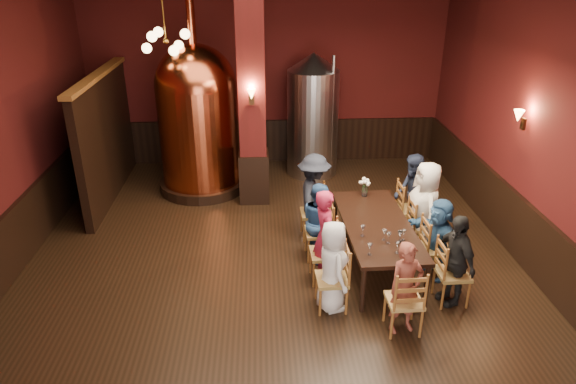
{
  "coord_description": "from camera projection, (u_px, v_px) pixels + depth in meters",
  "views": [
    {
      "loc": [
        -0.14,
        -6.61,
        4.45
      ],
      "look_at": [
        0.23,
        0.2,
        1.33
      ],
      "focal_mm": 32.0,
      "sensor_mm": 36.0,
      "label": 1
    }
  ],
  "objects": [
    {
      "name": "column",
      "position": [
        252.0,
        89.0,
        9.46
      ],
      "size": [
        0.58,
        0.58,
        4.5
      ],
      "primitive_type": "cube",
      "color": "#430E0F",
      "rests_on": "ground"
    },
    {
      "name": "person_2",
      "position": [
        319.0,
        221.0,
        8.13
      ],
      "size": [
        0.52,
        0.7,
        1.3
      ],
      "primitive_type": "imported",
      "rotation": [
        0.0,
        0.0,
        1.95
      ],
      "color": "#264B81",
      "rests_on": "ground"
    },
    {
      "name": "chair_0",
      "position": [
        332.0,
        279.0,
        7.0
      ],
      "size": [
        0.47,
        0.47,
        0.92
      ],
      "primitive_type": null,
      "rotation": [
        0.0,
        0.0,
        -1.54
      ],
      "color": "brown",
      "rests_on": "ground"
    },
    {
      "name": "chair_7",
      "position": [
        410.0,
        209.0,
        8.94
      ],
      "size": [
        0.47,
        0.47,
        0.92
      ],
      "primitive_type": null,
      "rotation": [
        0.0,
        0.0,
        1.6
      ],
      "color": "brown",
      "rests_on": "ground"
    },
    {
      "name": "chair_3",
      "position": [
        313.0,
        213.0,
        8.81
      ],
      "size": [
        0.47,
        0.47,
        0.92
      ],
      "primitive_type": null,
      "rotation": [
        0.0,
        0.0,
        -1.54
      ],
      "color": "brown",
      "rests_on": "ground"
    },
    {
      "name": "wainscot_left",
      "position": [
        2.0,
        256.0,
        7.46
      ],
      "size": [
        0.08,
        9.9,
        1.0
      ],
      "primitive_type": "cube",
      "color": "black",
      "rests_on": "ground"
    },
    {
      "name": "person_5",
      "position": [
        438.0,
        238.0,
        7.66
      ],
      "size": [
        0.77,
        1.24,
        1.27
      ],
      "primitive_type": "imported",
      "rotation": [
        0.0,
        0.0,
        5.08
      ],
      "color": "#2A517E",
      "rests_on": "ground"
    },
    {
      "name": "steel_vessel",
      "position": [
        313.0,
        115.0,
        11.13
      ],
      "size": [
        1.23,
        1.23,
        2.67
      ],
      "rotation": [
        0.0,
        0.0,
        0.12
      ],
      "color": "#B2B2B7",
      "rests_on": "ground"
    },
    {
      "name": "wine_glass_5",
      "position": [
        400.0,
        237.0,
        7.28
      ],
      "size": [
        0.07,
        0.07,
        0.17
      ],
      "primitive_type": null,
      "color": "white",
      "rests_on": "dining_table"
    },
    {
      "name": "wainscot_back",
      "position": [
        267.0,
        141.0,
        12.16
      ],
      "size": [
        7.9,
        0.08,
        1.0
      ],
      "primitive_type": "cube",
      "color": "black",
      "rests_on": "ground"
    },
    {
      "name": "wine_glass_3",
      "position": [
        400.0,
        236.0,
        7.31
      ],
      "size": [
        0.07,
        0.07,
        0.17
      ],
      "primitive_type": null,
      "color": "white",
      "rests_on": "dining_table"
    },
    {
      "name": "person_8",
      "position": [
        406.0,
        288.0,
        6.49
      ],
      "size": [
        0.53,
        0.41,
        1.28
      ],
      "primitive_type": "imported",
      "rotation": [
        0.0,
        0.0,
        6.54
      ],
      "color": "brown",
      "rests_on": "ground"
    },
    {
      "name": "wine_glass_4",
      "position": [
        388.0,
        238.0,
        7.26
      ],
      "size": [
        0.07,
        0.07,
        0.17
      ],
      "primitive_type": null,
      "color": "white",
      "rests_on": "dining_table"
    },
    {
      "name": "person_1",
      "position": [
        325.0,
        237.0,
        7.49
      ],
      "size": [
        0.43,
        0.59,
        1.48
      ],
      "primitive_type": "imported",
      "rotation": [
        0.0,
        0.0,
        1.72
      ],
      "color": "#AA1D3D",
      "rests_on": "ground"
    },
    {
      "name": "chair_1",
      "position": [
        325.0,
        253.0,
        7.61
      ],
      "size": [
        0.47,
        0.47,
        0.92
      ],
      "primitive_type": null,
      "rotation": [
        0.0,
        0.0,
        -1.54
      ],
      "color": "brown",
      "rests_on": "ground"
    },
    {
      "name": "chair_5",
      "position": [
        436.0,
        248.0,
        7.73
      ],
      "size": [
        0.47,
        0.47,
        0.92
      ],
      "primitive_type": null,
      "rotation": [
        0.0,
        0.0,
        1.6
      ],
      "color": "brown",
      "rests_on": "ground"
    },
    {
      "name": "sconce_column",
      "position": [
        251.0,
        95.0,
        9.2
      ],
      "size": [
        0.2,
        0.2,
        0.36
      ],
      "primitive_type": null,
      "rotation": [
        0.0,
        0.0,
        3.14
      ],
      "color": "black",
      "rests_on": "column"
    },
    {
      "name": "dining_table",
      "position": [
        377.0,
        227.0,
        7.87
      ],
      "size": [
        1.06,
        2.43,
        0.75
      ],
      "rotation": [
        0.0,
        0.0,
        0.03
      ],
      "color": "black",
      "rests_on": "ground"
    },
    {
      "name": "wine_glass_0",
      "position": [
        384.0,
        235.0,
        7.34
      ],
      "size": [
        0.07,
        0.07,
        0.17
      ],
      "primitive_type": null,
      "color": "white",
      "rests_on": "dining_table"
    },
    {
      "name": "person_7",
      "position": [
        412.0,
        195.0,
        8.83
      ],
      "size": [
        0.39,
        0.73,
        1.46
      ],
      "primitive_type": "imported",
      "rotation": [
        0.0,
        0.0,
        4.66
      ],
      "color": "#1C2439",
      "rests_on": "ground"
    },
    {
      "name": "person_3",
      "position": [
        314.0,
        197.0,
        8.69
      ],
      "size": [
        0.69,
        1.05,
        1.52
      ],
      "primitive_type": "imported",
      "rotation": [
        0.0,
        0.0,
        1.43
      ],
      "color": "black",
      "rests_on": "ground"
    },
    {
      "name": "wine_glass_6",
      "position": [
        363.0,
        231.0,
        7.46
      ],
      "size": [
        0.07,
        0.07,
        0.17
      ],
      "primitive_type": null,
      "color": "white",
      "rests_on": "dining_table"
    },
    {
      "name": "pendant_cluster",
      "position": [
        166.0,
        41.0,
        9.12
      ],
      "size": [
        0.9,
        0.9,
        1.7
      ],
      "primitive_type": null,
      "color": "#A57226",
      "rests_on": "room"
    },
    {
      "name": "wine_glass_7",
      "position": [
        370.0,
        249.0,
        6.98
      ],
      "size": [
        0.07,
        0.07,
        0.17
      ],
      "primitive_type": null,
      "color": "white",
      "rests_on": "dining_table"
    },
    {
      "name": "chair_6",
      "position": [
        422.0,
        227.0,
        8.33
      ],
      "size": [
        0.47,
        0.47,
        0.92
      ],
      "primitive_type": null,
      "rotation": [
        0.0,
        0.0,
        1.6
      ],
      "color": "brown",
      "rests_on": "ground"
    },
    {
      "name": "wine_glass_1",
      "position": [
        397.0,
        248.0,
        7.02
      ],
      "size": [
        0.07,
        0.07,
        0.17
      ],
      "primitive_type": null,
      "color": "white",
      "rests_on": "dining_table"
    },
    {
      "name": "chair_2",
      "position": [
        319.0,
        232.0,
        8.21
      ],
      "size": [
        0.47,
        0.47,
        0.92
      ],
      "primitive_type": null,
      "rotation": [
        0.0,
        0.0,
        -1.54
      ],
      "color": "brown",
      "rests_on": "ground"
    },
    {
      "name": "wine_glass_2",
      "position": [
        404.0,
        235.0,
        7.34
      ],
      "size": [
        0.07,
        0.07,
        0.17
      ],
      "primitive_type": null,
      "color": "white",
      "rests_on": "dining_table"
    },
    {
      "name": "wainscot_right",
      "position": [
        531.0,
        241.0,
        7.85
      ],
      "size": [
        0.08,
        9.9,
        1.0
      ],
      "primitive_type": "cube",
      "color": "black",
      "rests_on": "ground"
    },
    {
      "name": "person_6",
      "position": [
        425.0,
        209.0,
        8.19
      ],
      "size": [
        0.55,
        0.8,
        1.59
      ],
      "primitive_type": "imported",
      "rotation": [
        0.0,
        0.0,
        4.77
      ],
      "color": "beige",
      "rests_on": "ground"
    },
    {
      "name": "copper_kettle",
      "position": [
        198.0,
        117.0,
        10.25
      ],
      "size": [
        1.85,
        1.85,
        4.23
      ],
      "rotation": [
        0.0,
        0.0,
        -0.18
      ],
      "color": "black",
      "rests_on": "ground"
    },
    {
      "name": "person_0",
      "position": [
        332.0,
        266.0,
        6.92
      ],
      "size": [
        0.55,
        0.72,
        1.32
      ],
      "primitive_type": "imported",
      "rotation": [
        0.0,
        0.0,
        1.79
      ],
      "color": "silver",
      "rests_on": "ground"
    },
    {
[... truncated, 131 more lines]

